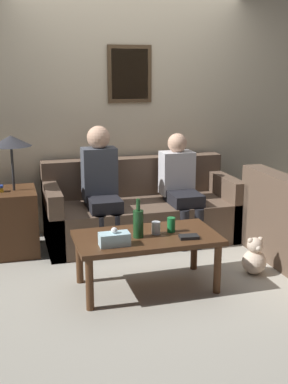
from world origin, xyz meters
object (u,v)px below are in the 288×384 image
(teddy_bear, at_px, (254,258))
(person_right, at_px, (181,184))
(couch_main, at_px, (140,212))
(person_left, at_px, (101,183))
(coffee_table, at_px, (147,242))
(drinking_glass, at_px, (156,228))
(wine_bottle, at_px, (138,223))

(teddy_bear, bearing_deg, person_right, 107.31)
(teddy_bear, bearing_deg, couch_main, 121.25)
(person_left, bearing_deg, coffee_table, -81.46)
(couch_main, height_order, person_right, person_right)
(couch_main, distance_m, person_right, 0.52)
(person_right, distance_m, teddy_bear, 1.17)
(teddy_bear, bearing_deg, person_left, 137.56)
(coffee_table, relative_size, drinking_glass, 11.17)
(person_left, bearing_deg, teddy_bear, -42.44)
(drinking_glass, xyz_separation_m, person_right, (0.59, 1.02, 0.10))
(wine_bottle, height_order, person_left, person_left)
(couch_main, distance_m, person_left, 0.59)
(wine_bottle, relative_size, person_left, 0.26)
(person_left, xyz_separation_m, teddy_bear, (1.15, -1.05, -0.52))
(coffee_table, xyz_separation_m, person_left, (-0.16, 1.06, 0.27))
(drinking_glass, height_order, person_left, person_left)
(wine_bottle, xyz_separation_m, person_right, (0.74, 1.06, 0.03))
(coffee_table, distance_m, drinking_glass, 0.14)
(drinking_glass, height_order, teddy_bear, drinking_glass)
(wine_bottle, height_order, drinking_glass, wine_bottle)
(wine_bottle, distance_m, drinking_glass, 0.18)
(person_left, bearing_deg, drinking_glass, -77.07)
(person_left, height_order, teddy_bear, person_left)
(wine_bottle, bearing_deg, teddy_bear, 1.65)
(coffee_table, distance_m, person_left, 1.10)
(drinking_glass, xyz_separation_m, teddy_bear, (0.91, -0.00, -0.36))
(drinking_glass, bearing_deg, person_right, 60.11)
(couch_main, xyz_separation_m, person_right, (0.39, -0.14, 0.31))
(wine_bottle, bearing_deg, person_right, 54.80)
(drinking_glass, bearing_deg, wine_bottle, -167.62)
(coffee_table, distance_m, teddy_bear, 1.02)
(person_left, distance_m, person_right, 0.83)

